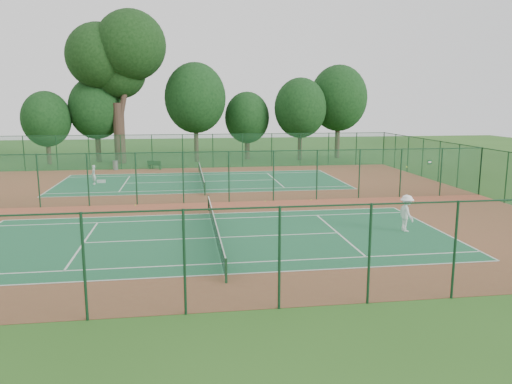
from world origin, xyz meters
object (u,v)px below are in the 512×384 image
Objects in this scene: player_near at (406,213)px; big_tree at (117,55)px; player_far at (94,175)px; kit_bag at (101,181)px; trash_bin at (115,165)px; bench at (154,165)px.

big_tree is (-18.35, 32.71, 10.63)m from player_near.
kit_bag is (0.46, 0.71, -0.68)m from player_far.
trash_bin is 12.63m from big_tree.
trash_bin is 0.63× the size of bench.
kit_bag is at bearing -91.11° from trash_bin.
big_tree reaches higher than kit_bag.
big_tree is at bearing 143.06° from bench.
big_tree is at bearing 89.70° from kit_bag.
bench is at bearing 128.57° from player_far.
player_near is 2.06× the size of trash_bin.
player_near is at bearing -60.71° from big_tree.
kit_bag is 0.04× the size of big_tree.
trash_bin is at bearing -89.60° from big_tree.
bench is at bearing 63.43° from kit_bag.
player_far is 1.07× the size of bench.
trash_bin is 3.85m from bench.
kit_bag is (-4.00, -7.94, -0.33)m from bench.
big_tree is (-3.89, 6.08, 11.16)m from bench.
player_far is at bearing -122.73° from kit_bag.
kit_bag is at bearing -96.28° from bench.
player_far is 1.09m from kit_bag.
trash_bin reaches higher than kit_bag.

